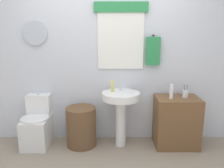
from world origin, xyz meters
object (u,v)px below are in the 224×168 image
pedestal_sink (120,106)px  soap_bottle (112,86)px  wooden_cabinet (176,122)px  toilet (37,126)px  lotion_bottle (171,91)px  laundry_hamper (81,127)px  toothbrush_cup (185,94)px

pedestal_sink → soap_bottle: bearing=157.4°
wooden_cabinet → soap_bottle: soap_bottle is taller
toilet → wooden_cabinet: (2.02, -0.03, 0.07)m
toilet → lotion_bottle: (1.91, -0.07, 0.53)m
laundry_hamper → toothbrush_cup: size_ratio=3.09×
toothbrush_cup → laundry_hamper: bearing=-179.2°
pedestal_sink → laundry_hamper: bearing=180.0°
wooden_cabinet → toothbrush_cup: toothbrush_cup is taller
pedestal_sink → soap_bottle: (-0.12, 0.05, 0.27)m
wooden_cabinet → toothbrush_cup: bearing=10.6°
wooden_cabinet → lotion_bottle: size_ratio=3.60×
wooden_cabinet → soap_bottle: size_ratio=4.47×
lotion_bottle → toothbrush_cup: bearing=15.7°
toothbrush_cup → pedestal_sink: bearing=-178.8°
laundry_hamper → toothbrush_cup: (1.48, 0.02, 0.49)m
pedestal_sink → toilet: bearing=178.6°
toothbrush_cup → soap_bottle: bearing=178.3°
toilet → pedestal_sink: bearing=-1.4°
toilet → soap_bottle: size_ratio=4.60×
pedestal_sink → wooden_cabinet: bearing=0.0°
wooden_cabinet → toothbrush_cup: (0.11, 0.02, 0.41)m
pedestal_sink → lotion_bottle: (0.70, -0.04, 0.22)m
toilet → toothbrush_cup: (2.12, -0.01, 0.49)m
lotion_bottle → soap_bottle: bearing=173.7°
toilet → soap_bottle: (1.09, 0.02, 0.59)m
wooden_cabinet → lotion_bottle: lotion_bottle is taller
wooden_cabinet → soap_bottle: (-0.92, 0.05, 0.52)m
wooden_cabinet → lotion_bottle: bearing=-159.3°
soap_bottle → toothbrush_cup: size_ratio=0.87×
toilet → lotion_bottle: size_ratio=3.70×
toilet → wooden_cabinet: 2.02m
soap_bottle → toothbrush_cup: (1.03, -0.03, -0.10)m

